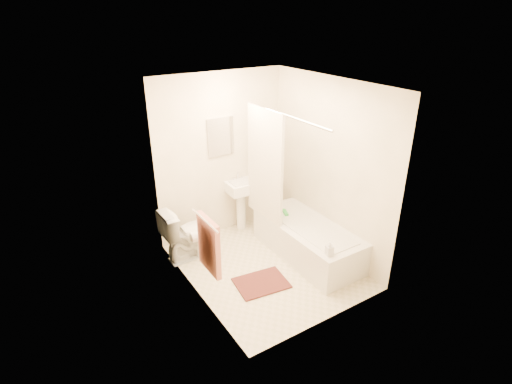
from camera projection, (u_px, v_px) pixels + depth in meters
floor at (266, 266)px, 5.36m from camera, size 2.40×2.40×0.00m
ceiling at (268, 84)px, 4.35m from camera, size 2.40×2.40×0.00m
wall_back at (221, 156)px, 5.77m from camera, size 2.00×0.02×2.40m
wall_left at (191, 204)px, 4.37m from camera, size 0.02×2.40×2.40m
wall_right at (329, 168)px, 5.34m from camera, size 0.02×2.40×2.40m
mirror at (221, 137)px, 5.63m from camera, size 0.40×0.03×0.55m
curtain_rod at (284, 115)px, 4.74m from camera, size 0.03×1.70×0.03m
shower_curtain at (265, 166)px, 5.37m from camera, size 0.04×0.80×1.55m
towel_bar at (205, 220)px, 4.24m from camera, size 0.02×0.60×0.02m
towel at (209, 245)px, 4.39m from camera, size 0.06×0.45×0.66m
toilet_paper at (195, 237)px, 4.70m from camera, size 0.11×0.12×0.12m
toilet at (189, 233)px, 5.42m from camera, size 0.77×0.44×0.74m
sink at (241, 203)px, 6.11m from camera, size 0.45×0.37×0.86m
bathtub at (307, 240)px, 5.52m from camera, size 0.72×1.65×0.46m
bath_mat at (261, 283)px, 5.01m from camera, size 0.69×0.55×0.02m
soap_bottle at (330, 249)px, 4.74m from camera, size 0.10×0.10×0.18m
scrub_brush at (285, 213)px, 5.72m from camera, size 0.11×0.19×0.04m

